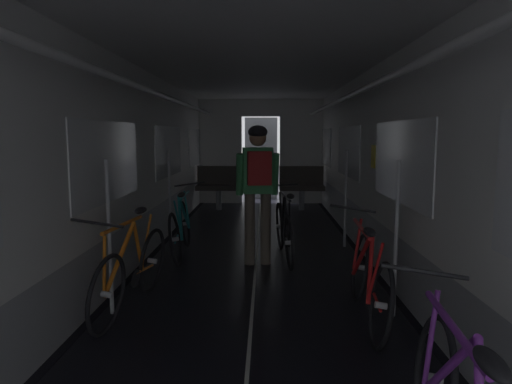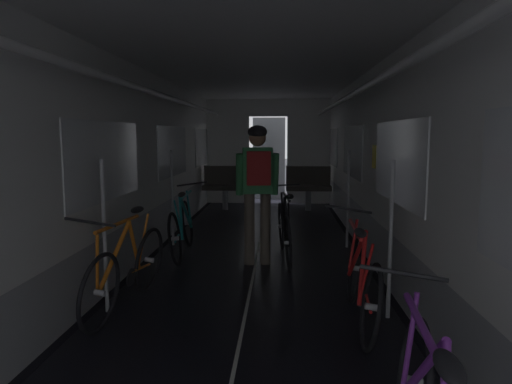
% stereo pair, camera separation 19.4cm
% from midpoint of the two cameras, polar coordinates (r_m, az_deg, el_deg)
% --- Properties ---
extents(train_car_shell, '(3.14, 12.34, 2.57)m').
position_cam_midpoint_polar(train_car_shell, '(5.51, -1.08, 7.93)').
color(train_car_shell, black).
rests_on(train_car_shell, ground).
extents(bench_seat_far_left, '(0.98, 0.51, 0.95)m').
position_cam_midpoint_polar(bench_seat_far_left, '(10.09, -5.17, 1.05)').
color(bench_seat_far_left, gray).
rests_on(bench_seat_far_left, ground).
extents(bench_seat_far_right, '(0.98, 0.51, 0.95)m').
position_cam_midpoint_polar(bench_seat_far_right, '(10.05, 5.08, 1.03)').
color(bench_seat_far_right, gray).
rests_on(bench_seat_far_right, ground).
extents(bicycle_red, '(0.44, 1.69, 0.96)m').
position_cam_midpoint_polar(bicycle_red, '(4.14, 12.39, -10.42)').
color(bicycle_red, black).
rests_on(bicycle_red, ground).
extents(bicycle_teal, '(0.44, 1.69, 0.96)m').
position_cam_midpoint_polar(bicycle_teal, '(6.31, -10.15, -4.32)').
color(bicycle_teal, black).
rests_on(bicycle_teal, ground).
extents(bicycle_orange, '(0.50, 1.69, 0.95)m').
position_cam_midpoint_polar(bicycle_orange, '(4.46, -16.28, -9.26)').
color(bicycle_orange, black).
rests_on(bicycle_orange, ground).
extents(person_cyclist_aisle, '(0.55, 0.42, 1.73)m').
position_cam_midpoint_polar(person_cyclist_aisle, '(5.67, -0.74, 1.57)').
color(person_cyclist_aisle, brown).
rests_on(person_cyclist_aisle, ground).
extents(bicycle_black_in_aisle, '(0.44, 1.69, 0.94)m').
position_cam_midpoint_polar(bicycle_black_in_aisle, '(6.03, 2.58, -4.72)').
color(bicycle_black_in_aisle, black).
rests_on(bicycle_black_in_aisle, ground).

